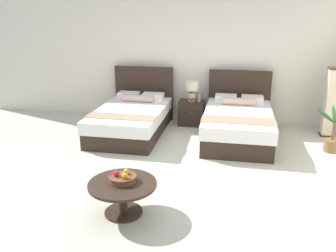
% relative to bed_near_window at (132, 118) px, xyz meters
% --- Properties ---
extents(ground_plane, '(9.96, 9.29, 0.02)m').
position_rel_bed_near_window_xyz_m(ground_plane, '(1.05, -1.62, -0.31)').
color(ground_plane, '#BCB9A6').
extents(wall_back, '(9.96, 0.12, 2.75)m').
position_rel_bed_near_window_xyz_m(wall_back, '(1.05, 1.22, 1.08)').
color(wall_back, silver).
rests_on(wall_back, ground).
extents(bed_near_window, '(1.34, 2.22, 1.19)m').
position_rel_bed_near_window_xyz_m(bed_near_window, '(0.00, 0.00, 0.00)').
color(bed_near_window, '#2F2118').
rests_on(bed_near_window, ground).
extents(bed_near_corner, '(1.32, 2.16, 1.18)m').
position_rel_bed_near_window_xyz_m(bed_near_corner, '(2.11, -0.01, 0.02)').
color(bed_near_corner, '#2F2118').
rests_on(bed_near_corner, ground).
extents(nightstand, '(0.54, 0.43, 0.52)m').
position_rel_bed_near_window_xyz_m(nightstand, '(1.13, 0.73, -0.04)').
color(nightstand, '#2F2118').
rests_on(nightstand, ground).
extents(table_lamp, '(0.28, 0.28, 0.43)m').
position_rel_bed_near_window_xyz_m(table_lamp, '(1.13, 0.75, 0.48)').
color(table_lamp, tan).
rests_on(table_lamp, nightstand).
extents(vase, '(0.07, 0.07, 0.19)m').
position_rel_bed_near_window_xyz_m(vase, '(1.29, 0.69, 0.32)').
color(vase, '#9C7964').
rests_on(vase, nightstand).
extents(coffee_table, '(0.84, 0.84, 0.42)m').
position_rel_bed_near_window_xyz_m(coffee_table, '(0.70, -2.96, 0.01)').
color(coffee_table, '#2F2118').
rests_on(coffee_table, ground).
extents(fruit_bowl, '(0.35, 0.35, 0.14)m').
position_rel_bed_near_window_xyz_m(fruit_bowl, '(0.70, -2.92, 0.17)').
color(fruit_bowl, brown).
rests_on(fruit_bowl, coffee_table).
extents(floor_lamp_corner, '(0.25, 0.25, 1.35)m').
position_rel_bed_near_window_xyz_m(floor_lamp_corner, '(3.87, 0.50, 0.38)').
color(floor_lamp_corner, '#452818').
rests_on(floor_lamp_corner, ground).
extents(potted_palm, '(0.63, 0.54, 0.85)m').
position_rel_bed_near_window_xyz_m(potted_palm, '(3.75, -0.38, -0.03)').
color(potted_palm, brown).
rests_on(potted_palm, ground).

